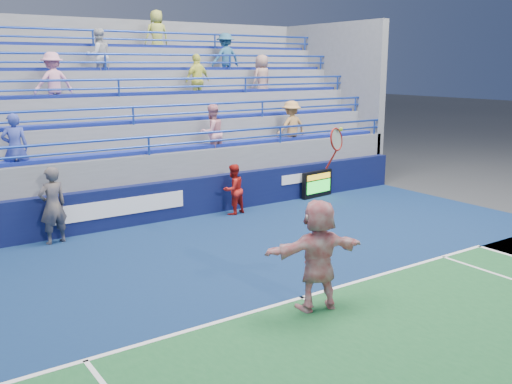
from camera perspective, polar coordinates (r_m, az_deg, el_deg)
ground at (r=10.87m, az=4.64°, el=-10.58°), size 120.00×120.00×0.00m
sponsor_wall at (r=16.01m, az=-10.13°, el=-1.05°), size 18.00×0.32×1.10m
bleacher_stand at (r=19.27m, az=-14.95°, el=4.03°), size 18.00×5.60×6.13m
serve_speed_board at (r=18.81m, az=6.13°, el=0.78°), size 1.29×0.29×0.89m
tennis_player at (r=10.12m, az=6.23°, el=-6.25°), size 1.96×1.02×3.23m
line_judge at (r=14.59m, az=-19.67°, el=-1.29°), size 0.78×0.60×1.91m
ball_girl at (r=16.53m, az=-2.29°, el=0.25°), size 0.82×0.70×1.48m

